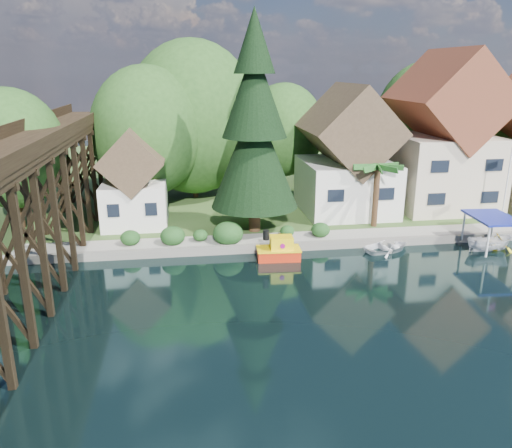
# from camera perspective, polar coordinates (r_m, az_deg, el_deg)

# --- Properties ---
(ground) EXTENTS (140.00, 140.00, 0.00)m
(ground) POSITION_cam_1_polar(r_m,az_deg,el_deg) (29.10, 6.38, -8.52)
(ground) COLOR black
(ground) RESTS_ON ground
(bank) EXTENTS (140.00, 52.00, 0.50)m
(bank) POSITION_cam_1_polar(r_m,az_deg,el_deg) (60.98, -1.49, 5.59)
(bank) COLOR #314B1E
(bank) RESTS_ON ground
(seawall) EXTENTS (60.00, 0.40, 0.62)m
(seawall) POSITION_cam_1_polar(r_m,az_deg,el_deg) (37.13, 9.36, -2.31)
(seawall) COLOR slate
(seawall) RESTS_ON ground
(promenade) EXTENTS (50.00, 2.60, 0.06)m
(promenade) POSITION_cam_1_polar(r_m,az_deg,el_deg) (38.85, 11.63, -1.21)
(promenade) COLOR gray
(promenade) RESTS_ON bank
(trestle_bridge) EXTENTS (4.12, 44.18, 9.30)m
(trestle_bridge) POSITION_cam_1_polar(r_m,az_deg,el_deg) (32.66, -24.20, 2.89)
(trestle_bridge) COLOR black
(trestle_bridge) RESTS_ON ground
(house_left) EXTENTS (7.64, 8.64, 11.02)m
(house_left) POSITION_cam_1_polar(r_m,az_deg,el_deg) (44.21, 10.35, 7.27)
(house_left) COLOR silver
(house_left) RESTS_ON bank
(house_center) EXTENTS (8.65, 9.18, 13.89)m
(house_center) POSITION_cam_1_polar(r_m,az_deg,el_deg) (48.04, 20.62, 8.79)
(house_center) COLOR beige
(house_center) RESTS_ON bank
(shed) EXTENTS (5.09, 5.40, 7.85)m
(shed) POSITION_cam_1_polar(r_m,az_deg,el_deg) (40.99, -13.77, 4.41)
(shed) COLOR silver
(shed) RESTS_ON bank
(bg_trees) EXTENTS (49.90, 13.30, 10.57)m
(bg_trees) POSITION_cam_1_polar(r_m,az_deg,el_deg) (47.52, 1.47, 10.85)
(bg_trees) COLOR #382314
(bg_trees) RESTS_ON bank
(shrubs) EXTENTS (15.76, 2.47, 1.70)m
(shrubs) POSITION_cam_1_polar(r_m,az_deg,el_deg) (36.47, -4.18, -0.95)
(shrubs) COLOR #1D4418
(shrubs) RESTS_ON bank
(conifer) EXTENTS (6.63, 6.63, 16.33)m
(conifer) POSITION_cam_1_polar(r_m,az_deg,el_deg) (37.47, -0.18, 10.77)
(conifer) COLOR #382314
(conifer) RESTS_ON bank
(palm_tree) EXTENTS (4.98, 4.98, 5.37)m
(palm_tree) POSITION_cam_1_polar(r_m,az_deg,el_deg) (40.25, 13.75, 6.16)
(palm_tree) COLOR #382314
(palm_tree) RESTS_ON bank
(flagpole) EXTENTS (0.96, 0.41, 6.45)m
(flagpole) POSITION_cam_1_polar(r_m,az_deg,el_deg) (43.40, 26.90, 4.58)
(flagpole) COLOR white
(flagpole) RESTS_ON bank
(tugboat) EXTENTS (3.09, 1.81, 2.18)m
(tugboat) POSITION_cam_1_polar(r_m,az_deg,el_deg) (34.52, 2.66, -3.01)
(tugboat) COLOR red
(tugboat) RESTS_ON ground
(boat_white_a) EXTENTS (4.27, 3.59, 0.76)m
(boat_white_a) POSITION_cam_1_polar(r_m,az_deg,el_deg) (37.40, 14.85, -2.42)
(boat_white_a) COLOR white
(boat_white_a) RESTS_ON ground
(boat_canopy) EXTENTS (3.37, 4.26, 2.62)m
(boat_canopy) POSITION_cam_1_polar(r_m,az_deg,el_deg) (39.58, 25.17, -1.29)
(boat_canopy) COLOR silver
(boat_canopy) RESTS_ON ground
(boat_yellow) EXTENTS (3.29, 3.11, 1.37)m
(boat_yellow) POSITION_cam_1_polar(r_m,az_deg,el_deg) (40.42, 25.91, -1.68)
(boat_yellow) COLOR yellow
(boat_yellow) RESTS_ON ground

